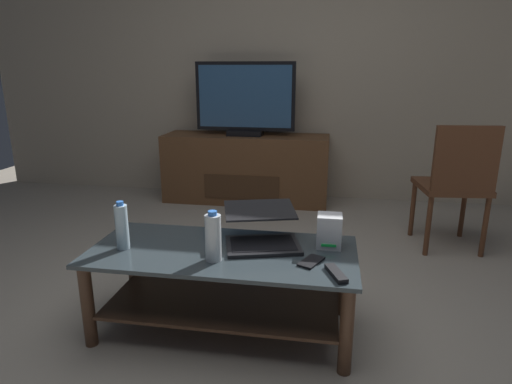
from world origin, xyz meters
TOP-DOWN VIEW (x-y plane):
  - ground_plane at (0.00, 0.00)m, footprint 7.68×7.68m
  - back_wall at (0.00, 2.52)m, footprint 6.40×0.12m
  - coffee_table at (-0.13, 0.00)m, footprint 1.27×0.57m
  - media_cabinet at (-0.44, 2.20)m, footprint 1.58×0.48m
  - television at (-0.44, 2.18)m, footprint 0.94×0.20m
  - dining_chair at (1.23, 1.24)m, footprint 0.48×0.48m
  - laptop at (0.04, 0.12)m, footprint 0.45×0.47m
  - router_box at (0.37, 0.13)m, footprint 0.12×0.12m
  - water_bottle_near at (-0.14, -0.12)m, footprint 0.07×0.07m
  - water_bottle_far at (-0.60, -0.06)m, footprint 0.06×0.06m
  - cell_phone at (0.30, -0.07)m, footprint 0.12×0.16m
  - tv_remote at (0.41, -0.18)m, footprint 0.10×0.16m

SIDE VIEW (x-z plane):
  - ground_plane at x=0.00m, z-range 0.00..0.00m
  - coffee_table at x=-0.13m, z-range 0.08..0.51m
  - media_cabinet at x=-0.44m, z-range 0.00..0.65m
  - cell_phone at x=0.30m, z-range 0.43..0.44m
  - tv_remote at x=0.41m, z-range 0.43..0.45m
  - laptop at x=0.04m, z-range 0.41..0.57m
  - router_box at x=0.37m, z-range 0.43..0.59m
  - dining_chair at x=1.23m, z-range 0.06..0.97m
  - water_bottle_near at x=-0.14m, z-range 0.42..0.65m
  - water_bottle_far at x=-0.60m, z-range 0.42..0.66m
  - television at x=-0.44m, z-range 0.64..1.32m
  - back_wall at x=0.00m, z-range 0.00..2.80m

